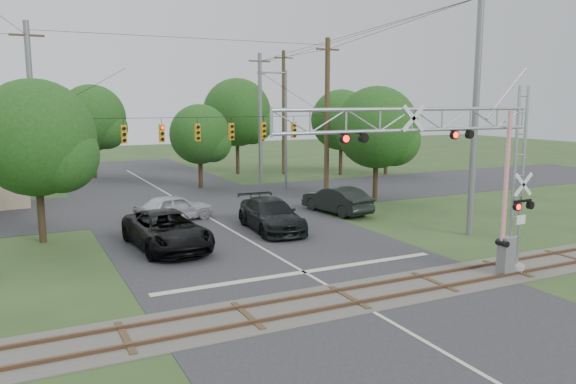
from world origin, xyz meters
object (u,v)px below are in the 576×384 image
sedan_silver (174,208)px  pickup_black (167,230)px  traffic_signal_span (211,125)px  streetlight (284,123)px  crossing_gantry (457,163)px  car_dark (271,215)px

sedan_silver → pickup_black: bearing=145.9°
traffic_signal_span → streetlight: bearing=38.1°
crossing_gantry → car_dark: 12.55m
traffic_signal_span → streetlight: 10.70m
pickup_black → crossing_gantry: bearing=-53.8°
pickup_black → streetlight: bearing=43.5°
car_dark → streetlight: streetlight is taller
traffic_signal_span → car_dark: bearing=-80.2°
traffic_signal_span → car_dark: 8.30m
crossing_gantry → streetlight: 25.42m
traffic_signal_span → pickup_black: size_ratio=2.94×
pickup_black → sedan_silver: bearing=68.2°
crossing_gantry → car_dark: bearing=102.0°
crossing_gantry → pickup_black: size_ratio=1.79×
traffic_signal_span → car_dark: traffic_signal_span is taller
sedan_silver → streetlight: streetlight is taller
traffic_signal_span → pickup_black: traffic_signal_span is taller
pickup_black → streetlight: (13.46, 14.61, 4.46)m
traffic_signal_span → sedan_silver: size_ratio=4.04×
traffic_signal_span → crossing_gantry: bearing=-78.8°
car_dark → sedan_silver: car_dark is taller
pickup_black → car_dark: bearing=8.1°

